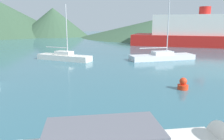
# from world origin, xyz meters

# --- Properties ---
(sailboat_inner) EXTENTS (8.59, 5.09, 10.85)m
(sailboat_inner) POSITION_xyz_m (5.65, 26.54, 0.46)
(sailboat_inner) COLOR silver
(sailboat_inner) RESTS_ON ground_plane
(sailboat_middle) EXTENTS (7.47, 3.77, 6.85)m
(sailboat_middle) POSITION_xyz_m (-6.77, 24.74, 0.45)
(sailboat_middle) COLOR white
(sailboat_middle) RESTS_ON ground_plane
(ferry_distant) EXTENTS (29.56, 13.87, 7.85)m
(ferry_distant) POSITION_xyz_m (15.80, 45.41, 2.76)
(ferry_distant) COLOR red
(ferry_distant) RESTS_ON ground_plane
(buoy_marker) EXTENTS (0.75, 0.75, 0.86)m
(buoy_marker) POSITION_xyz_m (5.72, 13.60, 0.35)
(buoy_marker) COLOR red
(buoy_marker) RESTS_ON ground_plane
(hill_central) EXTENTS (24.75, 24.75, 9.86)m
(hill_central) POSITION_xyz_m (-27.50, 74.90, 4.93)
(hill_central) COLOR #38563D
(hill_central) RESTS_ON ground_plane
(hill_east) EXTENTS (53.73, 53.73, 6.21)m
(hill_east) POSITION_xyz_m (10.31, 74.64, 3.11)
(hill_east) COLOR #38563D
(hill_east) RESTS_ON ground_plane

